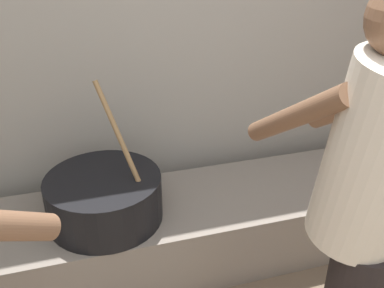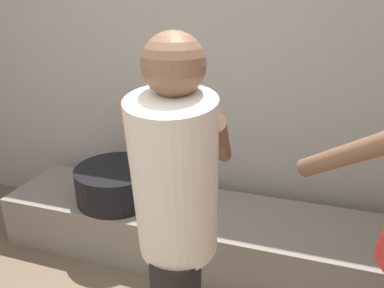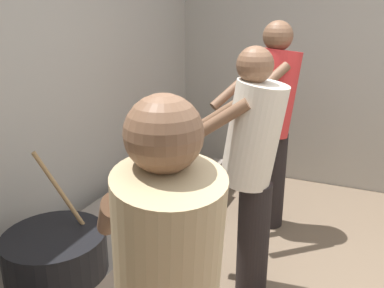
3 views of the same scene
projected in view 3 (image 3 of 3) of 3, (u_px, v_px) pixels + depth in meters
block_enclosure_rear at (20, 95)px, 2.59m from camera, size 4.93×0.20×2.46m
hearth_ledge at (118, 243)px, 2.90m from camera, size 2.78×0.60×0.37m
cooking_pot_main at (56, 253)px, 2.25m from camera, size 0.55×0.55×0.68m
cook_in_red_shirt at (274, 115)px, 3.20m from camera, size 0.73×0.68×1.66m
cook_in_cream_shirt at (252, 161)px, 2.44m from camera, size 0.41×0.69×1.55m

